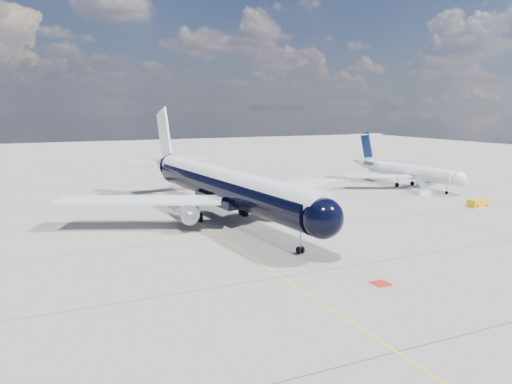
% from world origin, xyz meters
% --- Properties ---
extents(ground, '(320.00, 320.00, 0.00)m').
position_xyz_m(ground, '(0.00, 30.00, 0.00)').
color(ground, gray).
rests_on(ground, ground).
extents(taxiway_centerline, '(0.16, 160.00, 0.01)m').
position_xyz_m(taxiway_centerline, '(0.00, 25.00, 0.00)').
color(taxiway_centerline, yellow).
rests_on(taxiway_centerline, ground).
extents(red_marking, '(1.60, 1.60, 0.01)m').
position_xyz_m(red_marking, '(6.80, -10.00, 0.00)').
color(red_marking, maroon).
rests_on(red_marking, ground).
extents(main_airliner, '(42.14, 51.42, 14.85)m').
position_xyz_m(main_airliner, '(3.69, 19.21, 4.61)').
color(main_airliner, black).
rests_on(main_airliner, ground).
extents(regional_jet, '(25.38, 29.12, 9.87)m').
position_xyz_m(regional_jet, '(45.11, 31.66, 3.12)').
color(regional_jet, white).
rests_on(regional_jet, ground).
extents(boarding_stair, '(2.73, 3.19, 3.12)m').
position_xyz_m(boarding_stair, '(41.37, 22.31, 0.58)').
color(boarding_stair, white).
rests_on(boarding_stair, ground).
extents(service_tug, '(2.94, 1.79, 1.13)m').
position_xyz_m(service_tug, '(41.38, 10.47, 0.55)').
color(service_tug, '#F1A712').
rests_on(service_tug, ground).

